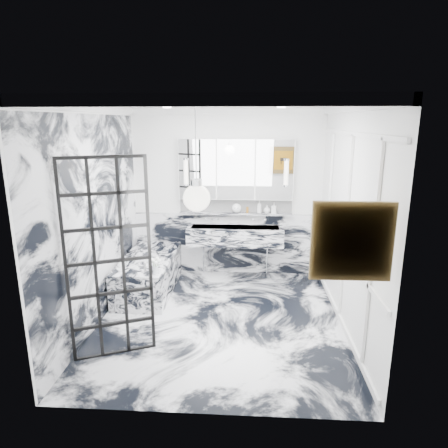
# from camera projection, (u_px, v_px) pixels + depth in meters

# --- Properties ---
(floor) EXTENTS (3.60, 3.60, 0.00)m
(floor) POSITION_uv_depth(u_px,v_px,m) (219.00, 319.00, 5.39)
(floor) COLOR silver
(floor) RESTS_ON ground
(ceiling) EXTENTS (3.60, 3.60, 0.00)m
(ceiling) POSITION_uv_depth(u_px,v_px,m) (219.00, 103.00, 4.68)
(ceiling) COLOR white
(ceiling) RESTS_ON wall_back
(wall_back) EXTENTS (3.60, 0.00, 3.60)m
(wall_back) POSITION_uv_depth(u_px,v_px,m) (227.00, 194.00, 6.77)
(wall_back) COLOR white
(wall_back) RESTS_ON floor
(wall_front) EXTENTS (3.60, 0.00, 3.60)m
(wall_front) POSITION_uv_depth(u_px,v_px,m) (203.00, 270.00, 3.30)
(wall_front) COLOR white
(wall_front) RESTS_ON floor
(wall_left) EXTENTS (0.00, 3.60, 3.60)m
(wall_left) POSITION_uv_depth(u_px,v_px,m) (95.00, 217.00, 5.13)
(wall_left) COLOR white
(wall_left) RESTS_ON floor
(wall_right) EXTENTS (0.00, 3.60, 3.60)m
(wall_right) POSITION_uv_depth(u_px,v_px,m) (348.00, 221.00, 4.94)
(wall_right) COLOR white
(wall_right) RESTS_ON floor
(marble_clad_back) EXTENTS (3.18, 0.05, 1.05)m
(marble_clad_back) POSITION_uv_depth(u_px,v_px,m) (227.00, 243.00, 6.97)
(marble_clad_back) COLOR silver
(marble_clad_back) RESTS_ON floor
(marble_clad_left) EXTENTS (0.02, 3.56, 2.68)m
(marble_clad_left) POSITION_uv_depth(u_px,v_px,m) (97.00, 221.00, 5.15)
(marble_clad_left) COLOR silver
(marble_clad_left) RESTS_ON floor
(panel_molding) EXTENTS (0.03, 3.40, 2.30)m
(panel_molding) POSITION_uv_depth(u_px,v_px,m) (346.00, 228.00, 4.96)
(panel_molding) COLOR white
(panel_molding) RESTS_ON floor
(soap_bottle_a) EXTENTS (0.09, 0.09, 0.21)m
(soap_bottle_a) POSITION_uv_depth(u_px,v_px,m) (259.00, 207.00, 6.70)
(soap_bottle_a) COLOR #8C5919
(soap_bottle_a) RESTS_ON ledge
(soap_bottle_b) EXTENTS (0.09, 0.09, 0.18)m
(soap_bottle_b) POSITION_uv_depth(u_px,v_px,m) (274.00, 208.00, 6.69)
(soap_bottle_b) COLOR #4C4C51
(soap_bottle_b) RESTS_ON ledge
(soap_bottle_c) EXTENTS (0.13, 0.13, 0.14)m
(soap_bottle_c) POSITION_uv_depth(u_px,v_px,m) (267.00, 209.00, 6.71)
(soap_bottle_c) COLOR silver
(soap_bottle_c) RESTS_ON ledge
(face_pot) EXTENTS (0.16, 0.16, 0.16)m
(face_pot) POSITION_uv_depth(u_px,v_px,m) (237.00, 208.00, 6.74)
(face_pot) COLOR white
(face_pot) RESTS_ON ledge
(amber_bottle) EXTENTS (0.04, 0.04, 0.10)m
(amber_bottle) POSITION_uv_depth(u_px,v_px,m) (247.00, 210.00, 6.73)
(amber_bottle) COLOR #8C5919
(amber_bottle) RESTS_ON ledge
(flower_vase) EXTENTS (0.07, 0.07, 0.12)m
(flower_vase) POSITION_uv_depth(u_px,v_px,m) (156.00, 270.00, 5.47)
(flower_vase) COLOR silver
(flower_vase) RESTS_ON bathtub
(crittall_door) EXTENTS (0.83, 0.38, 2.24)m
(crittall_door) POSITION_uv_depth(u_px,v_px,m) (109.00, 261.00, 4.32)
(crittall_door) COLOR black
(crittall_door) RESTS_ON floor
(artwork) EXTENTS (0.55, 0.05, 0.55)m
(artwork) POSITION_uv_depth(u_px,v_px,m) (352.00, 241.00, 3.20)
(artwork) COLOR #B98B13
(artwork) RESTS_ON wall_front
(pendant_light) EXTENTS (0.24, 0.24, 0.24)m
(pendant_light) POSITION_uv_depth(u_px,v_px,m) (197.00, 198.00, 3.57)
(pendant_light) COLOR white
(pendant_light) RESTS_ON ceiling
(trough_sink) EXTENTS (1.60, 0.45, 0.30)m
(trough_sink) POSITION_uv_depth(u_px,v_px,m) (235.00, 236.00, 6.70)
(trough_sink) COLOR silver
(trough_sink) RESTS_ON wall_back
(ledge) EXTENTS (1.90, 0.14, 0.04)m
(ledge) POSITION_uv_depth(u_px,v_px,m) (236.00, 214.00, 6.77)
(ledge) COLOR silver
(ledge) RESTS_ON wall_back
(subway_tile) EXTENTS (1.90, 0.03, 0.23)m
(subway_tile) POSITION_uv_depth(u_px,v_px,m) (236.00, 205.00, 6.80)
(subway_tile) COLOR white
(subway_tile) RESTS_ON wall_back
(mirror_cabinet) EXTENTS (1.90, 0.16, 1.00)m
(mirror_cabinet) POSITION_uv_depth(u_px,v_px,m) (236.00, 169.00, 6.59)
(mirror_cabinet) COLOR white
(mirror_cabinet) RESTS_ON wall_back
(sconce_left) EXTENTS (0.07, 0.07, 0.40)m
(sconce_left) POSITION_uv_depth(u_px,v_px,m) (186.00, 172.00, 6.55)
(sconce_left) COLOR white
(sconce_left) RESTS_ON mirror_cabinet
(sconce_right) EXTENTS (0.07, 0.07, 0.40)m
(sconce_right) POSITION_uv_depth(u_px,v_px,m) (286.00, 173.00, 6.45)
(sconce_right) COLOR white
(sconce_right) RESTS_ON mirror_cabinet
(bathtub) EXTENTS (0.75, 1.65, 0.55)m
(bathtub) POSITION_uv_depth(u_px,v_px,m) (149.00, 274.00, 6.25)
(bathtub) COLOR silver
(bathtub) RESTS_ON floor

